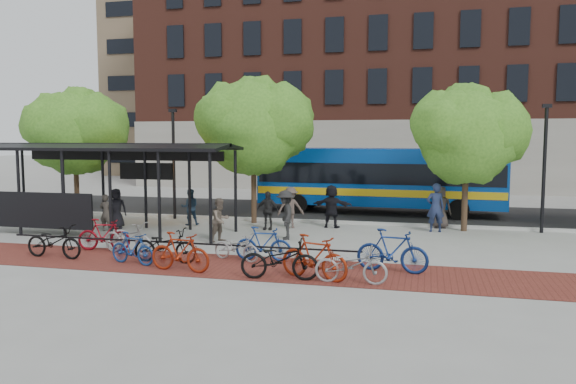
% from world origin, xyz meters
% --- Properties ---
extents(ground, '(160.00, 160.00, 0.00)m').
position_xyz_m(ground, '(0.00, 0.00, 0.00)').
color(ground, '#9E9E99').
rests_on(ground, ground).
extents(asphalt_street, '(160.00, 8.00, 0.01)m').
position_xyz_m(asphalt_street, '(0.00, 8.00, 0.01)').
color(asphalt_street, black).
rests_on(asphalt_street, ground).
extents(curb, '(160.00, 0.25, 0.12)m').
position_xyz_m(curb, '(0.00, 4.00, 0.06)').
color(curb, '#B7B7B2').
rests_on(curb, ground).
extents(brick_strip, '(24.00, 3.00, 0.01)m').
position_xyz_m(brick_strip, '(-2.00, -5.00, 0.00)').
color(brick_strip, maroon).
rests_on(brick_strip, ground).
extents(bike_rack_rail, '(12.00, 0.05, 0.95)m').
position_xyz_m(bike_rack_rail, '(-3.30, -4.10, 0.00)').
color(bike_rack_rail, black).
rests_on(bike_rack_rail, ground).
extents(building_brick, '(55.00, 14.00, 20.00)m').
position_xyz_m(building_brick, '(10.00, 26.00, 10.00)').
color(building_brick, brown).
rests_on(building_brick, ground).
extents(building_tower, '(22.00, 22.00, 30.00)m').
position_xyz_m(building_tower, '(-16.00, 40.00, 15.00)').
color(building_tower, '#7A664C').
rests_on(building_tower, ground).
extents(bus_shelter, '(10.60, 3.07, 3.60)m').
position_xyz_m(bus_shelter, '(-8.13, -0.48, 3.00)').
color(bus_shelter, black).
rests_on(bus_shelter, ground).
extents(tree_a, '(4.90, 4.00, 6.18)m').
position_xyz_m(tree_a, '(-11.91, 3.35, 4.24)').
color(tree_a, '#382619').
rests_on(tree_a, ground).
extents(tree_b, '(5.15, 4.20, 6.47)m').
position_xyz_m(tree_b, '(-2.90, 3.35, 4.46)').
color(tree_b, '#382619').
rests_on(tree_b, ground).
extents(tree_c, '(4.66, 3.80, 5.92)m').
position_xyz_m(tree_c, '(6.09, 3.35, 4.05)').
color(tree_c, '#382619').
rests_on(tree_c, ground).
extents(lamp_post_left, '(0.35, 0.20, 5.12)m').
position_xyz_m(lamp_post_left, '(-7.00, 3.60, 2.75)').
color(lamp_post_left, black).
rests_on(lamp_post_left, ground).
extents(lamp_post_right, '(0.35, 0.20, 5.12)m').
position_xyz_m(lamp_post_right, '(9.00, 3.60, 2.75)').
color(lamp_post_right, black).
rests_on(lamp_post_right, ground).
extents(bus, '(12.19, 3.33, 3.26)m').
position_xyz_m(bus, '(2.14, 7.86, 1.87)').
color(bus, '#083B93').
rests_on(bus, ground).
extents(bike_0, '(2.08, 0.85, 1.07)m').
position_xyz_m(bike_0, '(-6.94, -5.27, 0.53)').
color(bike_0, black).
rests_on(bike_0, ground).
extents(bike_1, '(1.88, 0.81, 1.09)m').
position_xyz_m(bike_1, '(-6.05, -3.85, 0.55)').
color(bike_1, maroon).
rests_on(bike_1, ground).
extents(bike_2, '(2.16, 1.22, 1.07)m').
position_xyz_m(bike_2, '(-4.98, -4.12, 0.54)').
color(bike_2, '#99999B').
rests_on(bike_2, ground).
extents(bike_3, '(1.70, 0.83, 0.99)m').
position_xyz_m(bike_3, '(-4.06, -5.48, 0.49)').
color(bike_3, navy).
rests_on(bike_3, ground).
extents(bike_4, '(2.06, 0.76, 1.07)m').
position_xyz_m(bike_4, '(-3.21, -5.01, 0.54)').
color(bike_4, black).
rests_on(bike_4, ground).
extents(bike_5, '(1.94, 0.75, 1.14)m').
position_xyz_m(bike_5, '(-2.29, -5.96, 0.57)').
color(bike_5, maroon).
rests_on(bike_5, ground).
extents(bike_6, '(1.76, 1.04, 0.87)m').
position_xyz_m(bike_6, '(-1.20, -4.22, 0.44)').
color(bike_6, '#9E9EA1').
rests_on(bike_6, ground).
extents(bike_7, '(1.80, 0.56, 1.07)m').
position_xyz_m(bike_7, '(-0.38, -4.05, 0.54)').
color(bike_7, navy).
rests_on(bike_7, ground).
extents(bike_8, '(2.19, 0.96, 1.12)m').
position_xyz_m(bike_8, '(0.70, -6.15, 0.56)').
color(bike_8, black).
rests_on(bike_8, ground).
extents(bike_9, '(2.11, 1.19, 1.22)m').
position_xyz_m(bike_9, '(1.60, -5.92, 0.61)').
color(bike_9, maroon).
rests_on(bike_9, ground).
extents(bike_10, '(1.92, 0.68, 1.01)m').
position_xyz_m(bike_10, '(2.62, -6.10, 0.50)').
color(bike_10, gray).
rests_on(bike_10, ground).
extents(bike_11, '(2.13, 0.92, 1.24)m').
position_xyz_m(bike_11, '(3.59, -4.59, 0.62)').
color(bike_11, navy).
rests_on(bike_11, ground).
extents(pedestrian_0, '(0.98, 0.84, 1.69)m').
position_xyz_m(pedestrian_0, '(-8.11, 0.37, 0.84)').
color(pedestrian_0, black).
rests_on(pedestrian_0, ground).
extents(pedestrian_1, '(0.56, 0.37, 1.52)m').
position_xyz_m(pedestrian_1, '(-8.15, -0.35, 0.76)').
color(pedestrian_1, '#463F38').
rests_on(pedestrian_1, ground).
extents(pedestrian_2, '(0.96, 0.88, 1.58)m').
position_xyz_m(pedestrian_2, '(-5.51, 2.00, 0.79)').
color(pedestrian_2, '#1E3047').
rests_on(pedestrian_2, ground).
extents(pedestrian_3, '(1.29, 1.06, 1.74)m').
position_xyz_m(pedestrian_3, '(-1.06, 2.27, 0.87)').
color(pedestrian_3, '#4D4039').
rests_on(pedestrian_3, ground).
extents(pedestrian_4, '(0.94, 0.39, 1.60)m').
position_xyz_m(pedestrian_4, '(-1.89, 1.66, 0.80)').
color(pedestrian_4, black).
rests_on(pedestrian_4, ground).
extents(pedestrian_5, '(1.72, 0.66, 1.82)m').
position_xyz_m(pedestrian_5, '(0.59, 2.82, 0.91)').
color(pedestrian_5, black).
rests_on(pedestrian_5, ground).
extents(pedestrian_6, '(0.92, 0.65, 1.78)m').
position_xyz_m(pedestrian_6, '(5.07, 3.80, 0.89)').
color(pedestrian_6, '#3F3632').
rests_on(pedestrian_6, ground).
extents(pedestrian_7, '(0.81, 0.62, 1.98)m').
position_xyz_m(pedestrian_7, '(4.84, 2.77, 0.99)').
color(pedestrian_7, '#202A4B').
rests_on(pedestrian_7, ground).
extents(pedestrian_8, '(0.91, 0.98, 1.61)m').
position_xyz_m(pedestrian_8, '(-2.83, -1.32, 0.80)').
color(pedestrian_8, '#66584B').
rests_on(pedestrian_8, ground).
extents(pedestrian_9, '(1.02, 1.35, 1.86)m').
position_xyz_m(pedestrian_9, '(-0.62, -0.30, 0.93)').
color(pedestrian_9, black).
rests_on(pedestrian_9, ground).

